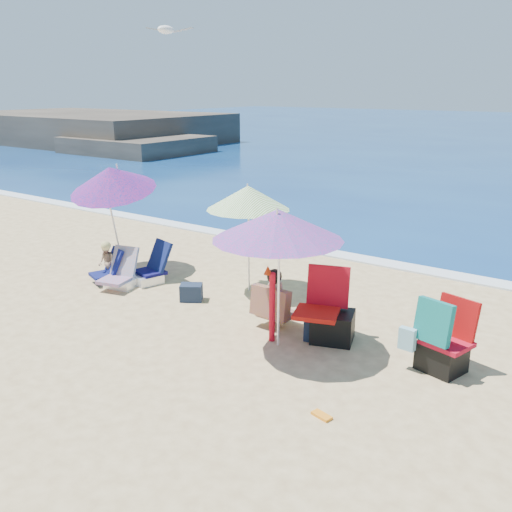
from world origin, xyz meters
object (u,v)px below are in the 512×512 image
Objects in this scene: camp_chair_right at (441,345)px; seagull at (166,30)px; umbrella_striped at (248,198)px; chair_navy at (150,271)px; furled_umbrella at (271,300)px; person_center at (274,299)px; umbrella_blue at (111,179)px; chair_rainbow at (121,277)px; camp_chair_left at (330,319)px; umbrella_turquoise at (278,225)px; person_left at (107,263)px.

seagull reaches higher than camp_chair_right.
chair_navy is at bearing -159.08° from umbrella_striped.
umbrella_striped is 2.47m from furled_umbrella.
camp_chair_right is 2.60m from person_center.
furled_umbrella is at bearing -61.56° from person_center.
person_center is at bearing -6.85° from umbrella_blue.
umbrella_blue is 2.71× the size of chair_rainbow.
furled_umbrella is at bearing -5.32° from chair_rainbow.
chair_rainbow is 0.78× the size of camp_chair_left.
chair_navy is (-1.84, -0.70, -1.54)m from umbrella_striped.
chair_navy is (1.03, -0.08, -1.70)m from umbrella_blue.
umbrella_striped is (-1.76, 1.73, -0.09)m from umbrella_turquoise.
seagull reaches higher than chair_rainbow.
chair_navy is 0.78× the size of camp_chair_left.
person_center is at bearing -7.60° from chair_navy.
furled_umbrella is 5.17m from seagull.
seagull is (0.55, 0.93, 4.39)m from chair_rainbow.
camp_chair_right reaches higher than person_center.
umbrella_striped reaches higher than chair_rainbow.
chair_navy is 0.99× the size of person_left.
umbrella_blue is at bearing 175.37° from camp_chair_left.
camp_chair_left is (0.50, 0.69, -1.51)m from umbrella_turquoise.
umbrella_turquoise reaches higher than person_left.
umbrella_striped is at bearing 30.51° from chair_rainbow.
chair_rainbow is at bearing 172.61° from umbrella_turquoise.
furled_umbrella reaches higher than camp_chair_left.
umbrella_blue is 1.98× the size of furled_umbrella.
chair_navy is 5.77m from camp_chair_right.
umbrella_blue reaches higher than chair_navy.
chair_navy is at bearing 176.61° from camp_chair_right.
person_left is (-0.41, 0.03, 0.19)m from chair_rainbow.
umbrella_striped reaches higher than chair_navy.
umbrella_turquoise is 1.73m from camp_chair_left.
person_left is (-4.05, 0.37, -0.25)m from furled_umbrella.
umbrella_striped is 1.70× the size of furled_umbrella.
camp_chair_right is at bearing -7.81° from seagull.
umbrella_blue is (-2.87, -0.62, 0.16)m from umbrella_striped.
person_left is at bearing 172.95° from umbrella_turquoise.
furled_umbrella is at bearing 142.08° from umbrella_turquoise.
chair_navy is (-3.40, 0.86, -0.44)m from furled_umbrella.
furled_umbrella is 0.93m from camp_chair_left.
furled_umbrella is at bearing -22.31° from seagull.
person_left is (-4.75, -0.16, 0.06)m from camp_chair_left.
seagull is (-2.85, 0.83, 4.12)m from person_center.
camp_chair_left is at bearing 1.95° from person_left.
umbrella_striped is at bearing 139.50° from person_center.
camp_chair_left is (2.26, -1.04, -1.42)m from umbrella_striped.
umbrella_blue reaches higher than chair_rainbow.
camp_chair_left is at bearing 54.26° from umbrella_turquoise.
camp_chair_right is at bearing 1.74° from chair_rainbow.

